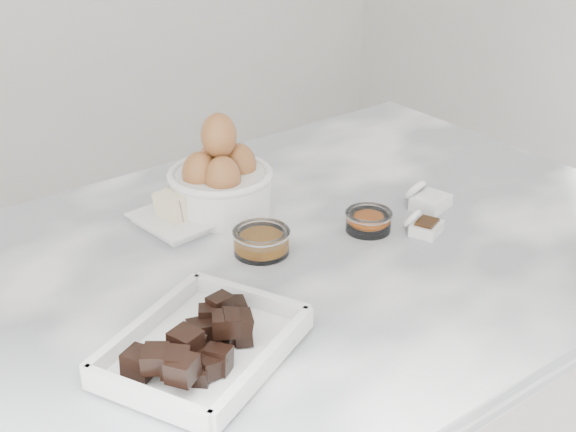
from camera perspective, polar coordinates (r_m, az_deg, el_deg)
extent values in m
cube|color=white|center=(1.20, 0.12, -3.34)|extent=(1.20, 0.80, 0.04)
cube|color=white|center=(0.97, -6.02, -9.74)|extent=(0.27, 0.24, 0.01)
cube|color=white|center=(1.28, -7.52, -0.25)|extent=(0.13, 0.13, 0.01)
cube|color=white|center=(1.28, -7.54, 0.03)|extent=(0.14, 0.14, 0.00)
cylinder|color=white|center=(1.31, -4.62, 1.68)|extent=(0.09, 0.09, 0.05)
cylinder|color=white|center=(1.30, -4.66, 2.56)|extent=(0.07, 0.07, 0.01)
cylinder|color=white|center=(1.30, -4.81, 1.76)|extent=(0.17, 0.17, 0.06)
torus|color=white|center=(1.29, -4.86, 2.98)|extent=(0.17, 0.17, 0.01)
ellipsoid|color=olive|center=(1.31, -3.76, 3.75)|extent=(0.06, 0.06, 0.07)
ellipsoid|color=olive|center=(1.27, -6.07, 2.84)|extent=(0.06, 0.06, 0.07)
ellipsoid|color=olive|center=(1.32, -5.55, 3.80)|extent=(0.06, 0.06, 0.07)
ellipsoid|color=olive|center=(1.26, -4.24, 2.73)|extent=(0.06, 0.06, 0.07)
ellipsoid|color=olive|center=(1.27, -4.95, 5.71)|extent=(0.06, 0.06, 0.07)
cylinder|color=white|center=(1.18, -1.90, -1.87)|extent=(0.08, 0.08, 0.03)
torus|color=white|center=(1.17, -1.92, -1.17)|extent=(0.09, 0.09, 0.01)
cylinder|color=orange|center=(1.18, -1.90, -2.11)|extent=(0.06, 0.06, 0.01)
cylinder|color=white|center=(1.25, 5.74, -0.40)|extent=(0.07, 0.07, 0.03)
torus|color=white|center=(1.24, 5.77, 0.17)|extent=(0.07, 0.07, 0.01)
ellipsoid|color=#FF6307|center=(1.25, 5.74, -0.36)|extent=(0.05, 0.05, 0.02)
cube|color=white|center=(1.25, 9.82, -0.86)|extent=(0.06, 0.06, 0.02)
cube|color=black|center=(1.25, 9.86, -0.42)|extent=(0.04, 0.04, 0.00)
torus|color=white|center=(1.25, 8.81, -0.16)|extent=(0.04, 0.04, 0.04)
cube|color=white|center=(1.33, 10.11, 0.96)|extent=(0.07, 0.06, 0.02)
cube|color=white|center=(1.33, 10.15, 1.46)|extent=(0.05, 0.04, 0.00)
torus|color=white|center=(1.34, 9.05, 1.82)|extent=(0.05, 0.04, 0.04)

